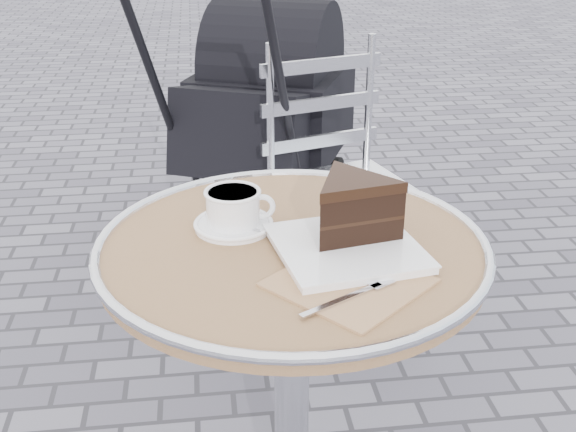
{
  "coord_description": "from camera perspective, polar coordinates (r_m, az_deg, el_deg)",
  "views": [
    {
      "loc": [
        -0.15,
        -1.16,
        1.33
      ],
      "look_at": [
        -0.01,
        0.01,
        0.78
      ],
      "focal_mm": 45.0,
      "sensor_mm": 36.0,
      "label": 1
    }
  ],
  "objects": [
    {
      "name": "cafe_table",
      "position": [
        1.39,
        0.31,
        -8.18
      ],
      "size": [
        0.72,
        0.72,
        0.74
      ],
      "color": "silver",
      "rests_on": "ground"
    },
    {
      "name": "cappuccino_set",
      "position": [
        1.36,
        -4.28,
        0.36
      ],
      "size": [
        0.16,
        0.15,
        0.07
      ],
      "rotation": [
        0.0,
        0.0,
        -0.05
      ],
      "color": "white",
      "rests_on": "cafe_table"
    },
    {
      "name": "baby_stroller",
      "position": [
        2.75,
        -1.85,
        7.06
      ],
      "size": [
        0.84,
        1.14,
        1.08
      ],
      "rotation": [
        0.0,
        0.0,
        -0.41
      ],
      "color": "black",
      "rests_on": "ground"
    },
    {
      "name": "cake_plate_set",
      "position": [
        1.28,
        5.06,
        -0.08
      ],
      "size": [
        0.3,
        0.41,
        0.13
      ],
      "rotation": [
        0.0,
        0.0,
        0.16
      ],
      "color": "#A6795B",
      "rests_on": "cafe_table"
    },
    {
      "name": "bistro_chair",
      "position": [
        2.26,
        3.44,
        4.9
      ],
      "size": [
        0.51,
        0.51,
        0.9
      ],
      "rotation": [
        0.0,
        0.0,
        0.3
      ],
      "color": "silver",
      "rests_on": "ground"
    }
  ]
}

